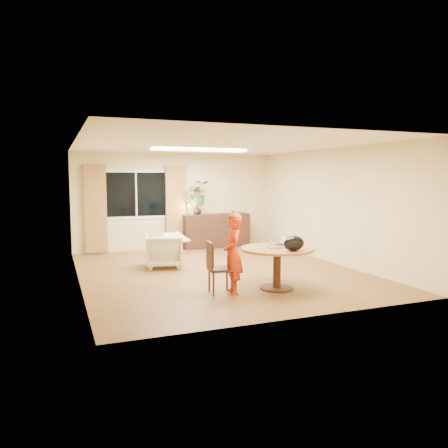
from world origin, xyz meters
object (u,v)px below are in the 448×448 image
Objects in this scene: dining_table at (277,257)px; sideboard at (216,231)px; dining_chair at (220,267)px; armchair at (164,251)px; child at (233,254)px.

dining_table is 4.76m from sideboard.
armchair is (-0.36, 2.49, -0.08)m from dining_chair.
child reaches higher than armchair.
armchair is (-0.57, 2.55, -0.32)m from child.
child is at bearing -107.13° from sideboard.
dining_table is 2.93m from armchair.
dining_table is 0.68× the size of sideboard.
dining_table is at bearing 2.43° from dining_chair.
dining_table is 0.95× the size of child.
dining_chair is at bearing -94.55° from child.
sideboard reaches higher than dining_chair.
child reaches higher than dining_chair.
child is at bearing -9.56° from dining_chair.
armchair is 2.95m from sideboard.
child is at bearing 113.51° from armchair.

